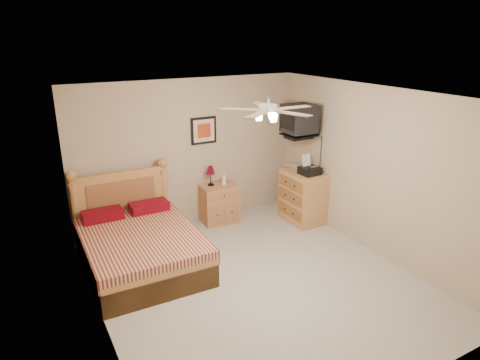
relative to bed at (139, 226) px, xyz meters
name	(u,v)px	position (x,y,z in m)	size (l,w,h in m)	color
floor	(257,281)	(1.24, -1.12, -0.64)	(4.50, 4.50, 0.00)	#A39D93
ceiling	(259,95)	(1.24, -1.12, 1.86)	(4.00, 4.50, 0.04)	white
wall_back	(189,153)	(1.24, 1.13, 0.61)	(4.00, 0.04, 2.50)	tan
wall_front	(399,281)	(1.24, -3.37, 0.61)	(4.00, 0.04, 2.50)	tan
wall_left	(94,229)	(-0.76, -1.12, 0.61)	(0.04, 4.50, 2.50)	tan
wall_right	(374,172)	(3.24, -1.12, 0.61)	(0.04, 4.50, 2.50)	tan
bed	(139,226)	(0.00, 0.00, 0.00)	(1.51, 1.98, 1.28)	#C28246
nightstand	(219,203)	(1.67, 0.88, -0.30)	(0.62, 0.47, 0.68)	#B57748
table_lamp	(211,176)	(1.56, 0.96, 0.20)	(0.18, 0.18, 0.34)	#520110
lotion_bottle	(224,179)	(1.76, 0.86, 0.14)	(0.08, 0.08, 0.22)	silver
framed_picture	(204,130)	(1.51, 1.11, 0.98)	(0.46, 0.04, 0.46)	black
dresser	(303,197)	(2.97, 0.19, -0.19)	(0.53, 0.77, 0.90)	#9D6837
fax_machine	(310,165)	(2.99, 0.07, 0.43)	(0.31, 0.33, 0.33)	black
magazine_lower	(292,168)	(2.94, 0.49, 0.27)	(0.18, 0.24, 0.02)	beige
magazine_upper	(291,166)	(2.93, 0.52, 0.30)	(0.20, 0.28, 0.02)	tan
wall_tv	(307,120)	(2.99, 0.22, 1.17)	(0.56, 0.46, 0.58)	black
ceiling_fan	(268,110)	(1.24, -1.32, 1.72)	(1.14, 1.14, 0.28)	white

